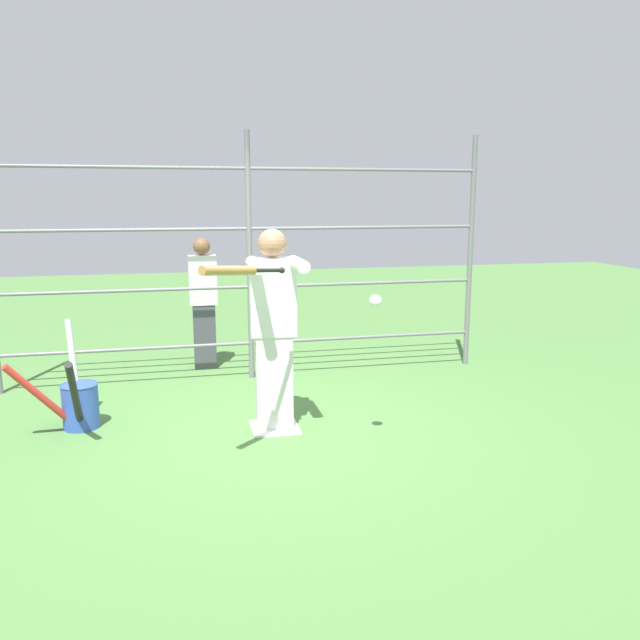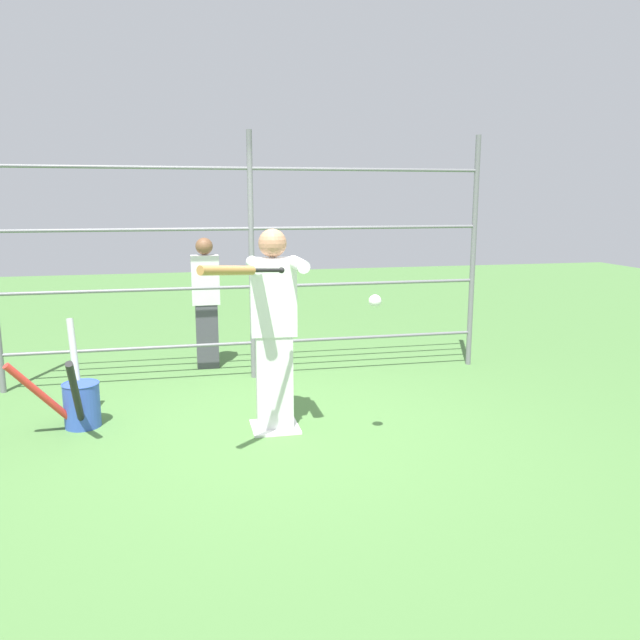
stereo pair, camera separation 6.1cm
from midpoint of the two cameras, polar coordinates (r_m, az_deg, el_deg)
name	(u,v)px [view 2 (the right image)]	position (r m, az deg, el deg)	size (l,w,h in m)	color
ground_plane	(275,428)	(5.47, -3.80, -9.82)	(24.00, 24.00, 0.00)	#4C7A3D
home_plate	(275,427)	(5.47, -3.80, -9.72)	(0.40, 0.40, 0.02)	white
fence_backstop	(252,258)	(6.73, -6.02, 5.67)	(5.19, 0.06, 2.65)	slate
batter	(274,324)	(5.20, -3.90, -0.34)	(0.44, 0.59, 1.71)	silver
baseball_bat_swinging	(235,270)	(4.28, -7.39, 4.52)	(0.66, 0.65, 0.14)	black
softball_in_flight	(375,301)	(4.71, 5.43, 1.74)	(0.10, 0.10, 0.10)	white
bat_bucket	(79,401)	(5.77, -20.91, -6.92)	(0.68, 0.96, 0.92)	#3351B2
bystander_behind_fence	(206,301)	(7.28, -10.14, 1.72)	(0.31, 0.19, 1.51)	#3F3F47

